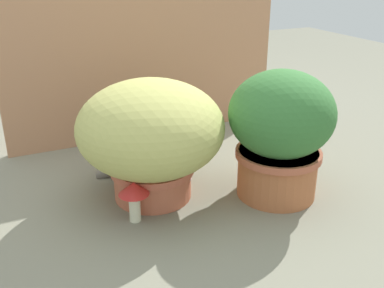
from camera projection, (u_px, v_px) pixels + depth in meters
name	position (u px, v px, depth m)	size (l,w,h in m)	color
ground_plane	(174.00, 191.00, 1.65)	(6.00, 6.00, 0.00)	gray
cardboard_backdrop	(146.00, 41.00, 2.00)	(1.29, 0.03, 0.88)	tan
grass_planter	(151.00, 134.00, 1.53)	(0.50, 0.50, 0.42)	#BD6244
leafy_planter	(280.00, 130.00, 1.54)	(0.36, 0.36, 0.45)	#B3643B
cat	(154.00, 149.00, 1.70)	(0.37, 0.23, 0.32)	slate
mushroom_ornament_red	(134.00, 193.00, 1.43)	(0.10, 0.10, 0.14)	#EAE8C3
mushroom_ornament_pink	(182.00, 179.00, 1.57)	(0.07, 0.07, 0.11)	silver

